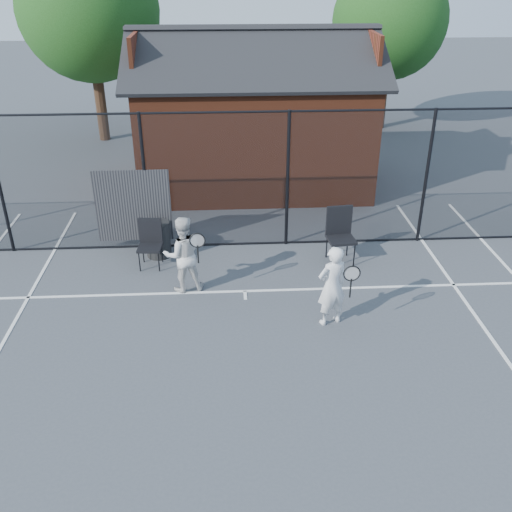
{
  "coord_description": "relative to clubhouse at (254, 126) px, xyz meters",
  "views": [
    {
      "loc": [
        -0.32,
        -6.39,
        5.75
      ],
      "look_at": [
        0.18,
        2.37,
        1.1
      ],
      "focal_mm": 40.0,
      "sensor_mm": 36.0,
      "label": 1
    }
  ],
  "objects": [
    {
      "name": "ground",
      "position": [
        -0.5,
        -9.0,
        -1.61
      ],
      "size": [
        80.0,
        80.0,
        0.0
      ],
      "primitive_type": "plane",
      "color": "#43484D",
      "rests_on": "ground"
    },
    {
      "name": "court_lines",
      "position": [
        -0.5,
        -10.32,
        -1.6
      ],
      "size": [
        11.02,
        18.0,
        0.01
      ],
      "color": "white",
      "rests_on": "ground"
    },
    {
      "name": "fence",
      "position": [
        -0.8,
        -4.0,
        -0.16
      ],
      "size": [
        22.04,
        3.0,
        3.0
      ],
      "color": "black",
      "rests_on": "ground"
    },
    {
      "name": "clubhouse",
      "position": [
        0.0,
        0.0,
        0.0
      ],
      "size": [
        6.5,
        4.36,
        4.19
      ],
      "color": "maroon",
      "rests_on": "ground"
    },
    {
      "name": "tree_left",
      "position": [
        -5.0,
        4.5,
        2.58
      ],
      "size": [
        4.48,
        4.48,
        6.44
      ],
      "color": "black",
      "rests_on": "ground"
    },
    {
      "name": "tree_right",
      "position": [
        5.0,
        5.5,
        2.1
      ],
      "size": [
        3.97,
        3.97,
        5.7
      ],
      "color": "black",
      "rests_on": "ground"
    },
    {
      "name": "player_front",
      "position": [
        0.95,
        -7.13,
        -0.86
      ],
      "size": [
        0.71,
        0.58,
        1.49
      ],
      "color": "white",
      "rests_on": "ground"
    },
    {
      "name": "player_back",
      "position": [
        -1.66,
        -5.84,
        -0.85
      ],
      "size": [
        0.87,
        0.72,
        1.52
      ],
      "color": "silver",
      "rests_on": "ground"
    },
    {
      "name": "chair_left",
      "position": [
        -2.4,
        -4.9,
        -1.11
      ],
      "size": [
        0.51,
        0.53,
        0.99
      ],
      "primitive_type": "cube",
      "rotation": [
        0.0,
        0.0,
        -0.07
      ],
      "color": "black",
      "rests_on": "ground"
    },
    {
      "name": "chair_right",
      "position": [
        1.55,
        -4.9,
        -1.03
      ],
      "size": [
        0.61,
        0.63,
        1.15
      ],
      "primitive_type": "cube",
      "rotation": [
        0.0,
        0.0,
        0.11
      ],
      "color": "black",
      "rests_on": "ground"
    },
    {
      "name": "waste_bin",
      "position": [
        -2.28,
        -4.4,
        -1.22
      ],
      "size": [
        0.56,
        0.56,
        0.77
      ],
      "primitive_type": "cylinder",
      "rotation": [
        0.0,
        0.0,
        -0.07
      ],
      "color": "#252525",
      "rests_on": "ground"
    }
  ]
}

